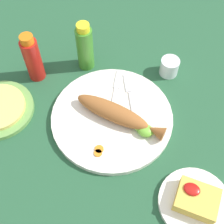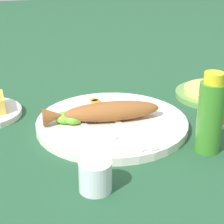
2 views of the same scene
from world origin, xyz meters
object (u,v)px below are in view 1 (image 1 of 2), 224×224
object	(u,v)px
main_plate	(112,117)
hot_sauce_bottle_red	(33,58)
fried_fish	(117,114)
salt_cup	(169,68)
fork_near	(116,91)
fork_far	(130,95)
hot_sauce_bottle_green	(85,47)
side_plate_fries	(195,203)

from	to	relation	value
main_plate	hot_sauce_bottle_red	xyz separation A→B (m)	(0.28, -0.06, 0.07)
fried_fish	hot_sauce_bottle_red	distance (m)	0.31
salt_cup	fried_fish	bearing A→B (deg)	69.40
fork_near	salt_cup	bearing A→B (deg)	-52.85
fried_fish	fork_far	world-z (taller)	fried_fish
fried_fish	hot_sauce_bottle_red	xyz separation A→B (m)	(0.30, -0.07, 0.04)
hot_sauce_bottle_green	salt_cup	distance (m)	0.27
main_plate	fork_far	size ratio (longest dim) A/B	2.05
hot_sauce_bottle_red	salt_cup	xyz separation A→B (m)	(-0.38, -0.16, -0.06)
fork_near	hot_sauce_bottle_green	distance (m)	0.16
salt_cup	side_plate_fries	bearing A→B (deg)	114.73
hot_sauce_bottle_red	side_plate_fries	world-z (taller)	hot_sauce_bottle_red
main_plate	fork_far	distance (m)	0.09
fork_near	salt_cup	xyz separation A→B (m)	(-0.13, -0.14, 0.00)
hot_sauce_bottle_green	salt_cup	xyz separation A→B (m)	(-0.26, -0.07, -0.06)
fork_far	hot_sauce_bottle_green	distance (m)	0.20
main_plate	side_plate_fries	xyz separation A→B (m)	(-0.28, 0.15, -0.00)
fork_near	hot_sauce_bottle_red	size ratio (longest dim) A/B	1.10
fried_fish	hot_sauce_bottle_green	bearing A→B (deg)	-38.08
fork_near	side_plate_fries	distance (m)	0.39
fork_near	salt_cup	world-z (taller)	salt_cup
main_plate	hot_sauce_bottle_red	world-z (taller)	hot_sauce_bottle_red
main_plate	hot_sauce_bottle_red	size ratio (longest dim) A/B	2.07
fork_far	salt_cup	distance (m)	0.16
main_plate	fried_fish	distance (m)	0.03
fried_fish	side_plate_fries	size ratio (longest dim) A/B	1.51
main_plate	salt_cup	xyz separation A→B (m)	(-0.10, -0.23, 0.02)
main_plate	fork_near	size ratio (longest dim) A/B	1.89
fried_fish	salt_cup	xyz separation A→B (m)	(-0.09, -0.23, -0.02)
side_plate_fries	salt_cup	bearing A→B (deg)	-65.27
hot_sauce_bottle_red	hot_sauce_bottle_green	bearing A→B (deg)	-142.01
hot_sauce_bottle_green	side_plate_fries	world-z (taller)	hot_sauce_bottle_green
hot_sauce_bottle_green	main_plate	bearing A→B (deg)	133.24
fried_fish	salt_cup	distance (m)	0.25
fork_far	hot_sauce_bottle_red	bearing A→B (deg)	66.41
fork_far	salt_cup	xyz separation A→B (m)	(-0.08, -0.14, 0.00)
fork_far	side_plate_fries	distance (m)	0.35
fried_fish	hot_sauce_bottle_green	size ratio (longest dim) A/B	1.61
main_plate	side_plate_fries	world-z (taller)	main_plate
fork_near	hot_sauce_bottle_green	world-z (taller)	hot_sauce_bottle_green
main_plate	fork_near	distance (m)	0.09
fork_far	salt_cup	bearing A→B (deg)	-57.28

